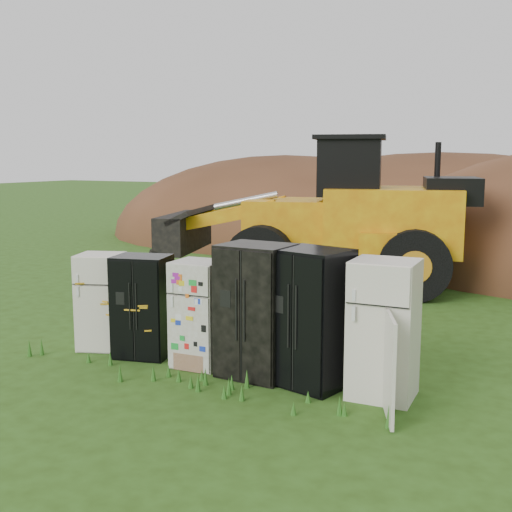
{
  "coord_description": "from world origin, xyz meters",
  "views": [
    {
      "loc": [
        4.71,
        -8.12,
        3.2
      ],
      "look_at": [
        -0.56,
        2.0,
        1.44
      ],
      "focal_mm": 45.0,
      "sensor_mm": 36.0,
      "label": 1
    }
  ],
  "objects_px": {
    "fridge_dark_mid": "(256,311)",
    "fridge_black_right": "(312,318)",
    "fridge_open_door": "(384,329)",
    "fridge_sticker": "(199,314)",
    "fridge_leftmost": "(101,301)",
    "wheel_loader": "(311,212)",
    "fridge_black_side": "(143,306)"
  },
  "relations": [
    {
      "from": "fridge_dark_mid",
      "to": "fridge_black_right",
      "type": "bearing_deg",
      "value": 2.29
    },
    {
      "from": "fridge_open_door",
      "to": "fridge_dark_mid",
      "type": "bearing_deg",
      "value": 178.12
    },
    {
      "from": "fridge_sticker",
      "to": "fridge_leftmost",
      "type": "bearing_deg",
      "value": 175.56
    },
    {
      "from": "fridge_leftmost",
      "to": "fridge_sticker",
      "type": "bearing_deg",
      "value": -20.77
    },
    {
      "from": "fridge_dark_mid",
      "to": "fridge_black_right",
      "type": "xyz_separation_m",
      "value": [
        0.88,
        0.0,
        -0.0
      ]
    },
    {
      "from": "wheel_loader",
      "to": "fridge_dark_mid",
      "type": "bearing_deg",
      "value": -89.63
    },
    {
      "from": "fridge_open_door",
      "to": "fridge_sticker",
      "type": "bearing_deg",
      "value": 177.77
    },
    {
      "from": "fridge_leftmost",
      "to": "fridge_sticker",
      "type": "height_order",
      "value": "fridge_sticker"
    },
    {
      "from": "fridge_leftmost",
      "to": "fridge_black_right",
      "type": "bearing_deg",
      "value": -20.46
    },
    {
      "from": "fridge_sticker",
      "to": "fridge_open_door",
      "type": "xyz_separation_m",
      "value": [
        2.89,
        0.03,
        0.11
      ]
    },
    {
      "from": "fridge_black_side",
      "to": "wheel_loader",
      "type": "height_order",
      "value": "wheel_loader"
    },
    {
      "from": "fridge_black_side",
      "to": "fridge_open_door",
      "type": "distance_m",
      "value": 3.96
    },
    {
      "from": "wheel_loader",
      "to": "fridge_open_door",
      "type": "bearing_deg",
      "value": -75.58
    },
    {
      "from": "fridge_open_door",
      "to": "wheel_loader",
      "type": "xyz_separation_m",
      "value": [
        -3.79,
        6.55,
        0.92
      ]
    },
    {
      "from": "fridge_sticker",
      "to": "fridge_open_door",
      "type": "height_order",
      "value": "fridge_open_door"
    },
    {
      "from": "fridge_dark_mid",
      "to": "fridge_open_door",
      "type": "relative_size",
      "value": 1.05
    },
    {
      "from": "fridge_open_door",
      "to": "wheel_loader",
      "type": "height_order",
      "value": "wheel_loader"
    },
    {
      "from": "fridge_sticker",
      "to": "fridge_dark_mid",
      "type": "distance_m",
      "value": 1.0
    },
    {
      "from": "fridge_sticker",
      "to": "fridge_black_right",
      "type": "xyz_separation_m",
      "value": [
        1.87,
        -0.0,
        0.15
      ]
    },
    {
      "from": "fridge_black_side",
      "to": "fridge_open_door",
      "type": "relative_size",
      "value": 0.88
    },
    {
      "from": "fridge_black_right",
      "to": "wheel_loader",
      "type": "height_order",
      "value": "wheel_loader"
    },
    {
      "from": "fridge_sticker",
      "to": "fridge_dark_mid",
      "type": "xyz_separation_m",
      "value": [
        0.99,
        -0.0,
        0.16
      ]
    },
    {
      "from": "fridge_black_side",
      "to": "fridge_dark_mid",
      "type": "distance_m",
      "value": 2.06
    },
    {
      "from": "fridge_leftmost",
      "to": "fridge_black_right",
      "type": "relative_size",
      "value": 0.83
    },
    {
      "from": "fridge_sticker",
      "to": "fridge_black_side",
      "type": "bearing_deg",
      "value": 177.17
    },
    {
      "from": "fridge_black_side",
      "to": "wheel_loader",
      "type": "relative_size",
      "value": 0.21
    },
    {
      "from": "fridge_open_door",
      "to": "wheel_loader",
      "type": "bearing_deg",
      "value": 117.33
    },
    {
      "from": "fridge_leftmost",
      "to": "fridge_dark_mid",
      "type": "relative_size",
      "value": 0.82
    },
    {
      "from": "fridge_leftmost",
      "to": "fridge_open_door",
      "type": "distance_m",
      "value": 4.85
    },
    {
      "from": "fridge_leftmost",
      "to": "fridge_black_right",
      "type": "height_order",
      "value": "fridge_black_right"
    },
    {
      "from": "fridge_open_door",
      "to": "fridge_black_right",
      "type": "bearing_deg",
      "value": 178.82
    },
    {
      "from": "fridge_leftmost",
      "to": "wheel_loader",
      "type": "bearing_deg",
      "value": 60.75
    }
  ]
}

